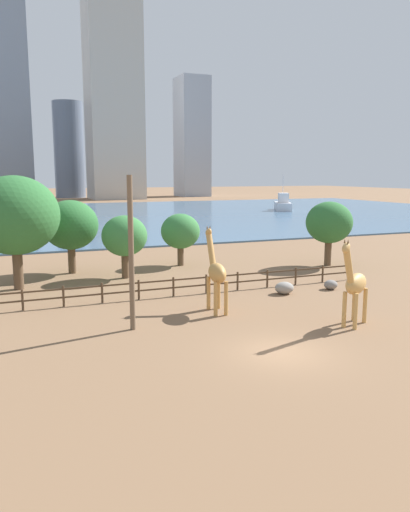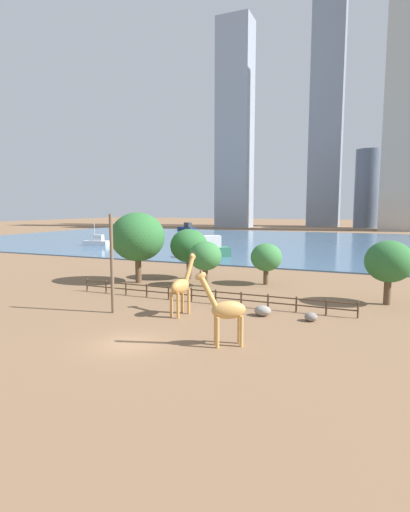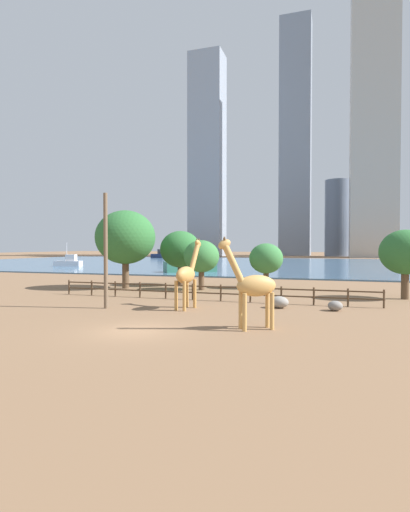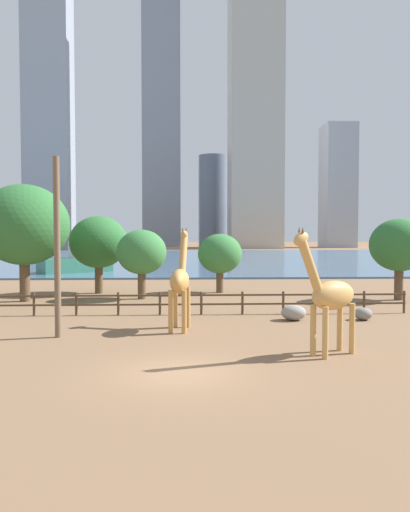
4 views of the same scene
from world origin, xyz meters
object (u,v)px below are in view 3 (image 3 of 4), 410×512
Objects in this scene: giraffe_tall at (187,275)px; boat_barge at (160,255)px; tree_left_large at (266,259)px; tree_right_tall at (405,252)px; utility_pole at (106,251)px; boat_ferry at (69,262)px; tree_left_small at (180,250)px; giraffe_companion at (253,286)px; tree_center_broad at (201,257)px; boat_tug at (191,264)px; tree_right_small at (125,237)px; boulder_near_fence at (279,302)px; boulder_by_pole at (335,306)px.

boat_barge is at bearing 32.49° from giraffe_tall.
tree_right_tall is (12.16, -4.89, 0.77)m from tree_left_large.
boat_ferry is (-36.67, 44.69, -2.98)m from utility_pole.
tree_left_small is (-9.42, -0.02, 0.92)m from tree_left_large.
giraffe_companion is 18.27m from tree_right_tall.
tree_center_broad is 0.82× the size of tree_left_small.
giraffe_companion is at bearing -18.86° from utility_pole.
tree_right_tall is 0.68× the size of boat_tug.
tree_right_tall is at bearing 29.73° from utility_pole.
tree_center_broad is 8.15m from tree_right_small.
giraffe_tall is at bearing -44.52° from tree_right_small.
tree_center_broad is 50.47m from boat_ferry.
tree_center_broad reaches higher than tree_left_large.
tree_left_large is at bearing 18.43° from tree_right_small.
boulder_near_fence is at bearing -124.62° from giraffe_companion.
giraffe_tall is 10.20m from boulder_by_pole.
tree_left_small reaches higher than tree_right_tall.
boat_tug reaches higher than boat_barge.
utility_pole is 16.07m from boulder_by_pole.
tree_center_broad is 24.73m from boat_tug.
tree_left_large is 0.63× the size of boat_barge.
giraffe_tall is at bearing -66.85° from tree_left_small.
tree_right_tall is 25.87m from tree_right_small.
boat_tug is (-1.49, 23.81, -3.79)m from tree_right_small.
giraffe_companion is 11.86m from utility_pole.
tree_right_small is at bearing 153.78° from boulder_near_fence.
giraffe_tall is 15.23m from tree_right_small.
tree_right_small is (-16.69, 8.22, 4.80)m from boulder_near_fence.
boulder_near_fence is at bearing -139.25° from tree_right_tall.
tree_left_small is at bearing 130.61° from boat_ferry.
utility_pole is at bearing -165.91° from boulder_by_pole.
tree_right_small is 98.77m from boat_barge.
tree_right_small reaches higher than boat_barge.
boat_barge is at bearing 118.65° from boulder_near_fence.
giraffe_tall is 5.88m from utility_pole.
boat_ferry is at bearing 117.90° from boat_barge.
tree_left_large is 6.82m from tree_center_broad.
utility_pole reaches higher than tree_left_large.
boulder_near_fence is at bearing 83.37° from boat_tug.
tree_left_large is at bearing 92.00° from boat_tug.
utility_pole reaches higher than boat_ferry.
utility_pole is 13.23m from tree_right_small.
boat_ferry is at bearing 129.37° from utility_pole.
giraffe_companion is 23.79m from tree_left_small.
tree_left_small is at bearing -91.46° from giraffe_companion.
boat_tug is 1.14× the size of boat_barge.
giraffe_tall is 0.68× the size of boat_barge.
tree_right_small is at bearing -133.15° from tree_left_small.
boat_ferry is at bearing 133.94° from tree_right_small.
tree_right_small reaches higher than tree_right_tall.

